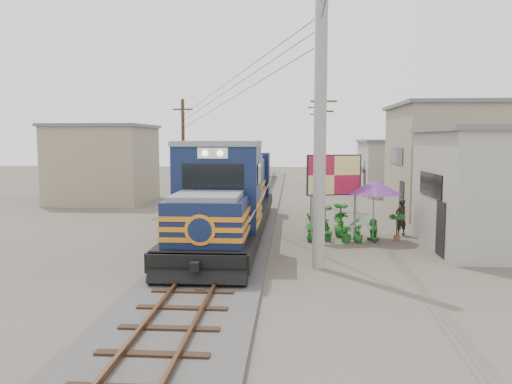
# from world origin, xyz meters

# --- Properties ---
(ground) EXTENTS (120.00, 120.00, 0.00)m
(ground) POSITION_xyz_m (0.00, 0.00, 0.00)
(ground) COLOR #473F35
(ground) RESTS_ON ground
(ballast) EXTENTS (3.60, 70.00, 0.16)m
(ballast) POSITION_xyz_m (0.00, 10.00, 0.08)
(ballast) COLOR #595651
(ballast) RESTS_ON ground
(track) EXTENTS (1.15, 70.00, 0.12)m
(track) POSITION_xyz_m (0.00, 10.00, 0.26)
(track) COLOR #51331E
(track) RESTS_ON ground
(locomotive) EXTENTS (2.98, 16.20, 4.01)m
(locomotive) POSITION_xyz_m (0.00, 4.69, 1.75)
(locomotive) COLOR black
(locomotive) RESTS_ON ground
(utility_pole_main) EXTENTS (0.40, 0.40, 10.00)m
(utility_pole_main) POSITION_xyz_m (3.50, -0.50, 5.00)
(utility_pole_main) COLOR #9E9B93
(utility_pole_main) RESTS_ON ground
(wooden_pole_mid) EXTENTS (1.60, 0.24, 7.00)m
(wooden_pole_mid) POSITION_xyz_m (4.50, 14.00, 3.68)
(wooden_pole_mid) COLOR #4C3826
(wooden_pole_mid) RESTS_ON ground
(wooden_pole_far) EXTENTS (1.60, 0.24, 7.50)m
(wooden_pole_far) POSITION_xyz_m (4.80, 28.00, 3.93)
(wooden_pole_far) COLOR #4C3826
(wooden_pole_far) RESTS_ON ground
(wooden_pole_left) EXTENTS (1.60, 0.24, 7.00)m
(wooden_pole_left) POSITION_xyz_m (-5.00, 18.00, 3.68)
(wooden_pole_left) COLOR #4C3826
(wooden_pole_left) RESTS_ON ground
(power_lines) EXTENTS (9.65, 19.00, 3.30)m
(power_lines) POSITION_xyz_m (-0.14, 8.49, 7.56)
(power_lines) COLOR black
(power_lines) RESTS_ON ground
(shophouse_mid) EXTENTS (8.40, 7.35, 6.20)m
(shophouse_mid) POSITION_xyz_m (12.50, 12.00, 3.11)
(shophouse_mid) COLOR gray
(shophouse_mid) RESTS_ON ground
(shophouse_back) EXTENTS (6.30, 6.30, 4.20)m
(shophouse_back) POSITION_xyz_m (11.00, 22.00, 2.11)
(shophouse_back) COLOR #9A968C
(shophouse_back) RESTS_ON ground
(shophouse_left) EXTENTS (6.30, 6.30, 5.20)m
(shophouse_left) POSITION_xyz_m (-10.00, 16.00, 2.61)
(shophouse_left) COLOR gray
(shophouse_left) RESTS_ON ground
(billboard) EXTENTS (2.28, 0.68, 3.59)m
(billboard) POSITION_xyz_m (4.35, 4.07, 2.65)
(billboard) COLOR #99999E
(billboard) RESTS_ON ground
(market_umbrella) EXTENTS (2.33, 2.33, 2.53)m
(market_umbrella) POSITION_xyz_m (6.03, 4.27, 2.22)
(market_umbrella) COLOR black
(market_umbrella) RESTS_ON ground
(vendor) EXTENTS (0.71, 0.65, 1.63)m
(vendor) POSITION_xyz_m (7.40, 5.35, 0.82)
(vendor) COLOR black
(vendor) RESTS_ON ground
(plant_nursery) EXTENTS (3.32, 3.01, 1.13)m
(plant_nursery) POSITION_xyz_m (4.45, 4.57, 0.45)
(plant_nursery) COLOR #1C621C
(plant_nursery) RESTS_ON ground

